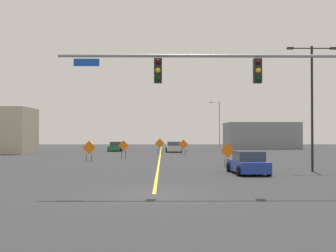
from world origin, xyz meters
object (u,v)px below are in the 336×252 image
construction_sign_left_lane (183,145)px  construction_sign_right_lane (124,147)px  street_lamp_mid_right (219,122)px  street_lamp_near_right (312,98)px  construction_sign_median_near (160,144)px  car_green_mid (116,147)px  construction_sign_right_shoulder (89,148)px  car_blue_distant (248,163)px  car_silver_near (174,147)px  traffic_signal_assembly (253,81)px  construction_sign_median_far (228,152)px

construction_sign_left_lane → construction_sign_right_lane: 10.12m
street_lamp_mid_right → street_lamp_near_right: bearing=-90.4°
construction_sign_median_near → car_green_mid: bearing=127.0°
street_lamp_near_right → construction_sign_right_shoulder: (-17.02, 11.11, -3.83)m
construction_sign_right_lane → construction_sign_left_lane: bearing=49.8°
construction_sign_right_shoulder → construction_sign_left_lane: bearing=52.9°
car_blue_distant → construction_sign_right_shoulder: bearing=134.0°
street_lamp_mid_right → car_silver_near: (-9.11, -22.76, -4.09)m
street_lamp_near_right → car_green_mid: size_ratio=2.05×
traffic_signal_assembly → construction_sign_median_near: 37.33m
construction_sign_median_far → car_blue_distant: bearing=-86.6°
construction_sign_right_shoulder → car_blue_distant: bearing=-46.0°
construction_sign_left_lane → construction_sign_right_shoulder: (-9.32, -12.34, 0.02)m
street_lamp_near_right → construction_sign_left_lane: size_ratio=4.64×
traffic_signal_assembly → construction_sign_right_lane: bearing=106.6°
construction_sign_median_far → construction_sign_right_lane: 14.38m
street_lamp_near_right → construction_sign_median_near: (-10.58, 25.89, -3.78)m
traffic_signal_assembly → construction_sign_right_shoulder: size_ratio=6.77×
construction_sign_right_lane → car_green_mid: bearing=98.5°
construction_sign_left_lane → car_blue_distant: (3.00, -25.11, -0.49)m
street_lamp_near_right → car_green_mid: street_lamp_near_right is taller
street_lamp_near_right → car_silver_near: 32.56m
construction_sign_median_far → car_blue_distant: 6.32m
construction_sign_median_near → car_silver_near: size_ratio=0.49×
car_silver_near → car_blue_distant: bearing=-83.0°
construction_sign_left_lane → construction_sign_right_lane: construction_sign_right_lane is taller
street_lamp_mid_right → traffic_signal_assembly: bearing=-95.9°
construction_sign_left_lane → car_blue_distant: construction_sign_left_lane is taller
traffic_signal_assembly → street_lamp_near_right: size_ratio=1.51×
construction_sign_median_far → construction_sign_median_near: bearing=104.5°
traffic_signal_assembly → street_lamp_mid_right: 65.19m
construction_sign_median_far → street_lamp_mid_right: bearing=83.6°
car_blue_distant → car_green_mid: bearing=108.9°
construction_sign_median_far → car_silver_near: (-3.63, 26.44, -0.47)m
traffic_signal_assembly → street_lamp_near_right: (6.27, 11.02, 0.20)m
street_lamp_mid_right → car_green_mid: bearing=-132.0°
construction_sign_left_lane → car_silver_near: construction_sign_left_lane is taller
traffic_signal_assembly → construction_sign_right_lane: 28.13m
street_lamp_mid_right → construction_sign_right_shoulder: bearing=-112.2°
car_blue_distant → construction_sign_left_lane: bearing=96.8°
construction_sign_right_shoulder → car_silver_near: size_ratio=0.48×
construction_sign_median_near → car_green_mid: construction_sign_median_near is taller
construction_sign_right_shoulder → car_silver_near: (8.31, 19.97, -0.52)m
car_green_mid → traffic_signal_assembly: bearing=-76.7°
construction_sign_right_shoulder → car_green_mid: (-0.03, 23.34, -0.56)m
street_lamp_near_right → construction_sign_right_shoulder: street_lamp_near_right is taller
construction_sign_right_lane → car_silver_near: 16.33m
construction_sign_right_shoulder → car_blue_distant: size_ratio=0.41×
construction_sign_median_far → car_silver_near: construction_sign_median_far is taller
street_lamp_near_right → construction_sign_right_lane: bearing=132.2°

